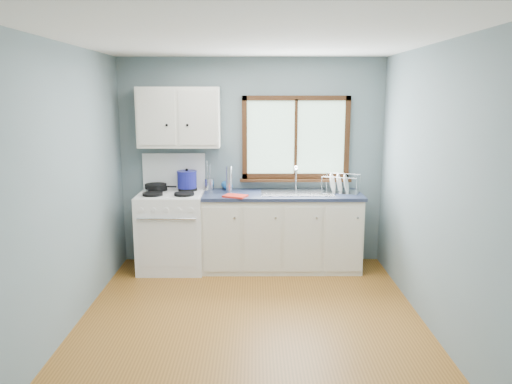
{
  "coord_description": "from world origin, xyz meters",
  "views": [
    {
      "loc": [
        0.03,
        -4.27,
        2.07
      ],
      "look_at": [
        0.05,
        0.9,
        1.05
      ],
      "focal_mm": 35.0,
      "sensor_mm": 36.0,
      "label": 1
    }
  ],
  "objects_px": {
    "gas_range": "(172,229)",
    "dish_rack": "(340,188)",
    "thermos": "(229,179)",
    "stockpot": "(187,179)",
    "base_cabinets": "(281,235)",
    "sink": "(297,198)",
    "skillet": "(156,186)",
    "utensil_crock": "(209,184)"
  },
  "relations": [
    {
      "from": "base_cabinets",
      "to": "skillet",
      "type": "xyz_separation_m",
      "value": [
        -1.5,
        0.11,
        0.58
      ]
    },
    {
      "from": "utensil_crock",
      "to": "dish_rack",
      "type": "distance_m",
      "value": 1.57
    },
    {
      "from": "base_cabinets",
      "to": "dish_rack",
      "type": "xyz_separation_m",
      "value": [
        0.7,
        0.05,
        0.57
      ]
    },
    {
      "from": "base_cabinets",
      "to": "dish_rack",
      "type": "height_order",
      "value": "dish_rack"
    },
    {
      "from": "base_cabinets",
      "to": "utensil_crock",
      "type": "height_order",
      "value": "utensil_crock"
    },
    {
      "from": "gas_range",
      "to": "sink",
      "type": "relative_size",
      "value": 1.62
    },
    {
      "from": "utensil_crock",
      "to": "thermos",
      "type": "distance_m",
      "value": 0.28
    },
    {
      "from": "utensil_crock",
      "to": "thermos",
      "type": "relative_size",
      "value": 1.15
    },
    {
      "from": "base_cabinets",
      "to": "stockpot",
      "type": "relative_size",
      "value": 7.31
    },
    {
      "from": "base_cabinets",
      "to": "gas_range",
      "type": "bearing_deg",
      "value": -179.18
    },
    {
      "from": "gas_range",
      "to": "dish_rack",
      "type": "bearing_deg",
      "value": 1.9
    },
    {
      "from": "skillet",
      "to": "utensil_crock",
      "type": "height_order",
      "value": "utensil_crock"
    },
    {
      "from": "base_cabinets",
      "to": "thermos",
      "type": "height_order",
      "value": "thermos"
    },
    {
      "from": "gas_range",
      "to": "base_cabinets",
      "type": "bearing_deg",
      "value": 0.82
    },
    {
      "from": "stockpot",
      "to": "thermos",
      "type": "bearing_deg",
      "value": -6.65
    },
    {
      "from": "sink",
      "to": "thermos",
      "type": "distance_m",
      "value": 0.84
    },
    {
      "from": "base_cabinets",
      "to": "sink",
      "type": "xyz_separation_m",
      "value": [
        0.18,
        -0.0,
        0.45
      ]
    },
    {
      "from": "base_cabinets",
      "to": "dish_rack",
      "type": "bearing_deg",
      "value": 3.91
    },
    {
      "from": "sink",
      "to": "skillet",
      "type": "bearing_deg",
      "value": 176.41
    },
    {
      "from": "thermos",
      "to": "utensil_crock",
      "type": "bearing_deg",
      "value": 155.12
    },
    {
      "from": "base_cabinets",
      "to": "thermos",
      "type": "bearing_deg",
      "value": 173.4
    },
    {
      "from": "utensil_crock",
      "to": "skillet",
      "type": "bearing_deg",
      "value": -172.67
    },
    {
      "from": "base_cabinets",
      "to": "stockpot",
      "type": "xyz_separation_m",
      "value": [
        -1.13,
        0.13,
        0.66
      ]
    },
    {
      "from": "skillet",
      "to": "dish_rack",
      "type": "xyz_separation_m",
      "value": [
        2.2,
        -0.06,
        -0.01
      ]
    },
    {
      "from": "gas_range",
      "to": "base_cabinets",
      "type": "height_order",
      "value": "gas_range"
    },
    {
      "from": "base_cabinets",
      "to": "thermos",
      "type": "xyz_separation_m",
      "value": [
        -0.62,
        0.07,
        0.67
      ]
    },
    {
      "from": "sink",
      "to": "utensil_crock",
      "type": "xyz_separation_m",
      "value": [
        -1.05,
        0.19,
        0.13
      ]
    },
    {
      "from": "stockpot",
      "to": "utensil_crock",
      "type": "bearing_deg",
      "value": 11.85
    },
    {
      "from": "utensil_crock",
      "to": "base_cabinets",
      "type": "bearing_deg",
      "value": -12.09
    },
    {
      "from": "thermos",
      "to": "dish_rack",
      "type": "relative_size",
      "value": 0.61
    },
    {
      "from": "thermos",
      "to": "stockpot",
      "type": "bearing_deg",
      "value": 173.35
    },
    {
      "from": "sink",
      "to": "thermos",
      "type": "xyz_separation_m",
      "value": [
        -0.8,
        0.07,
        0.22
      ]
    },
    {
      "from": "gas_range",
      "to": "utensil_crock",
      "type": "xyz_separation_m",
      "value": [
        0.44,
        0.2,
        0.5
      ]
    },
    {
      "from": "skillet",
      "to": "stockpot",
      "type": "height_order",
      "value": "stockpot"
    },
    {
      "from": "gas_range",
      "to": "skillet",
      "type": "xyz_separation_m",
      "value": [
        -0.2,
        0.12,
        0.49
      ]
    },
    {
      "from": "gas_range",
      "to": "thermos",
      "type": "height_order",
      "value": "gas_range"
    },
    {
      "from": "gas_range",
      "to": "utensil_crock",
      "type": "distance_m",
      "value": 0.69
    },
    {
      "from": "sink",
      "to": "skillet",
      "type": "distance_m",
      "value": 1.69
    },
    {
      "from": "base_cabinets",
      "to": "utensil_crock",
      "type": "bearing_deg",
      "value": 167.91
    },
    {
      "from": "dish_rack",
      "to": "gas_range",
      "type": "bearing_deg",
      "value": -158.46
    },
    {
      "from": "base_cabinets",
      "to": "dish_rack",
      "type": "relative_size",
      "value": 3.64
    },
    {
      "from": "gas_range",
      "to": "thermos",
      "type": "bearing_deg",
      "value": 7.59
    }
  ]
}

